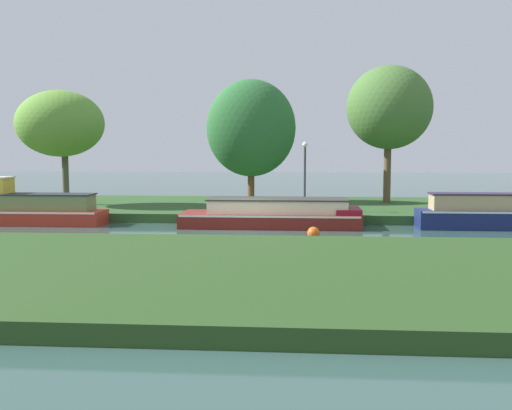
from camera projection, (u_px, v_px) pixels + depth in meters
name	position (u px, v px, depth m)	size (l,w,h in m)	color
ground_plane	(242.00, 230.00, 23.38)	(120.00, 120.00, 0.00)	#32514A
riverbank_far	(256.00, 208.00, 30.31)	(72.00, 10.00, 0.40)	#2C5025
riverbank_near	(206.00, 272.00, 14.43)	(72.00, 10.00, 0.40)	#28461D
maroon_barge	(275.00, 214.00, 24.43)	(7.38, 2.38, 1.19)	maroon
red_narrowboat	(26.00, 210.00, 25.22)	(7.03, 1.69, 2.03)	#AF2D1F
navy_cruiser	(489.00, 213.00, 23.77)	(5.69, 1.46, 1.44)	navy
willow_tree_left	(60.00, 124.00, 29.24)	(4.36, 4.00, 5.72)	#4F4A37
willow_tree_centre	(251.00, 128.00, 31.34)	(4.76, 3.37, 6.51)	brown
willow_tree_right	(389.00, 108.00, 30.50)	(4.41, 4.50, 7.12)	brown
lamp_post	(305.00, 168.00, 26.48)	(0.24, 0.24, 3.14)	#333338
mooring_post_near	(229.00, 206.00, 25.86)	(0.14, 0.14, 0.68)	#52372A
channel_buoy	(313.00, 233.00, 21.05)	(0.45, 0.45, 0.45)	#E55919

